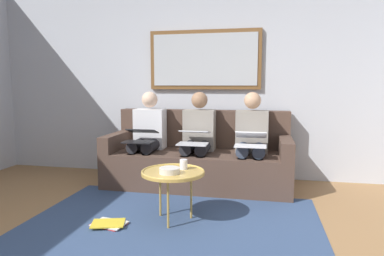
{
  "coord_description": "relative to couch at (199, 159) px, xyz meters",
  "views": [
    {
      "loc": [
        -0.77,
        1.98,
        1.22
      ],
      "look_at": [
        0.0,
        -1.7,
        0.75
      ],
      "focal_mm": 32.07,
      "sensor_mm": 36.0,
      "label": 1
    }
  ],
  "objects": [
    {
      "name": "laptop_black",
      "position": [
        0.64,
        0.31,
        0.32
      ],
      "size": [
        0.35,
        0.35,
        0.15
      ],
      "color": "black"
    },
    {
      "name": "laptop_silver",
      "position": [
        0.0,
        0.31,
        0.32
      ],
      "size": [
        0.34,
        0.37,
        0.15
      ],
      "color": "silver"
    },
    {
      "name": "framed_mirror",
      "position": [
        0.0,
        -0.39,
        1.24
      ],
      "size": [
        1.47,
        0.05,
        0.77
      ],
      "color": "brown"
    },
    {
      "name": "wall_rear",
      "position": [
        0.0,
        -0.48,
        0.99
      ],
      "size": [
        6.0,
        0.12,
        2.6
      ],
      "primitive_type": "cube",
      "color": "#B7BCC6",
      "rests_on": "ground_plane"
    },
    {
      "name": "magazine_stack",
      "position": [
        0.53,
        1.44,
        -0.29
      ],
      "size": [
        0.33,
        0.3,
        0.03
      ],
      "color": "red",
      "rests_on": "ground_plane"
    },
    {
      "name": "coffee_table",
      "position": [
        0.01,
        1.22,
        0.13
      ],
      "size": [
        0.57,
        0.57,
        0.47
      ],
      "color": "tan",
      "rests_on": "ground_plane"
    },
    {
      "name": "couch",
      "position": [
        0.0,
        0.0,
        0.0
      ],
      "size": [
        2.2,
        0.9,
        0.9
      ],
      "color": "#4C382D",
      "rests_on": "ground_plane"
    },
    {
      "name": "bowl",
      "position": [
        0.02,
        1.29,
        0.17
      ],
      "size": [
        0.18,
        0.18,
        0.05
      ],
      "primitive_type": "cylinder",
      "color": "beige",
      "rests_on": "coffee_table"
    },
    {
      "name": "area_rug",
      "position": [
        0.0,
        1.27,
        -0.31
      ],
      "size": [
        2.6,
        1.8,
        0.01
      ],
      "primitive_type": "cube",
      "color": "#33476B",
      "rests_on": "ground_plane"
    },
    {
      "name": "laptop_white",
      "position": [
        -0.64,
        0.31,
        0.31
      ],
      "size": [
        0.34,
        0.35,
        0.16
      ],
      "color": "white"
    },
    {
      "name": "person_left",
      "position": [
        -0.64,
        0.07,
        0.3
      ],
      "size": [
        0.38,
        0.58,
        1.14
      ],
      "color": "gray",
      "rests_on": "couch"
    },
    {
      "name": "person_middle",
      "position": [
        0.0,
        0.07,
        0.3
      ],
      "size": [
        0.38,
        0.58,
        1.14
      ],
      "color": "gray",
      "rests_on": "couch"
    },
    {
      "name": "cup",
      "position": [
        -0.07,
        1.12,
        0.19
      ],
      "size": [
        0.07,
        0.07,
        0.09
      ],
      "primitive_type": "cylinder",
      "color": "silver",
      "rests_on": "coffee_table"
    },
    {
      "name": "person_right",
      "position": [
        0.64,
        0.07,
        0.3
      ],
      "size": [
        0.38,
        0.58,
        1.14
      ],
      "color": "silver",
      "rests_on": "couch"
    }
  ]
}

